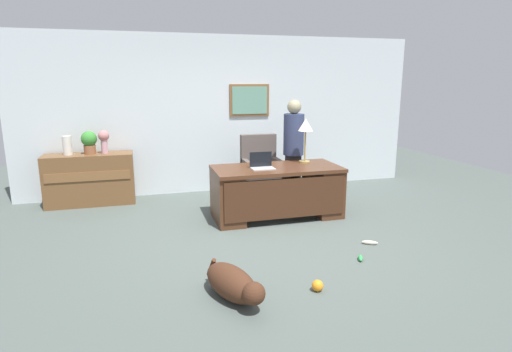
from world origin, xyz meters
TOP-DOWN VIEW (x-y plane):
  - ground_plane at (0.00, 0.00)m, footprint 12.00×12.00m
  - back_wall at (0.00, 2.60)m, footprint 7.00×0.16m
  - desk at (0.39, 0.81)m, footprint 1.81×0.85m
  - credenza at (-2.27, 2.25)m, footprint 1.35×0.50m
  - armchair at (0.43, 1.78)m, footprint 0.60×0.59m
  - person_standing at (0.86, 1.43)m, footprint 0.32×0.32m
  - dog_lying at (-0.74, -1.33)m, footprint 0.53×0.82m
  - laptop at (0.15, 0.80)m, footprint 0.32×0.22m
  - desk_lamp at (0.89, 1.03)m, footprint 0.22×0.22m
  - vase_with_flowers at (-2.01, 2.25)m, footprint 0.17×0.17m
  - vase_empty at (-2.55, 2.25)m, footprint 0.14×0.14m
  - potted_plant at (-2.23, 2.25)m, footprint 0.24×0.24m
  - dog_toy_ball at (0.05, -1.40)m, footprint 0.11×0.11m
  - dog_toy_bone at (1.13, -0.50)m, footprint 0.19×0.14m
  - dog_toy_plush at (0.80, -0.88)m, footprint 0.11×0.16m

SIDE VIEW (x-z plane):
  - ground_plane at x=0.00m, z-range 0.00..0.00m
  - dog_toy_bone at x=1.13m, z-range 0.00..0.05m
  - dog_toy_plush at x=0.80m, z-range 0.00..0.05m
  - dog_toy_ball at x=0.05m, z-range 0.00..0.11m
  - dog_lying at x=-0.74m, z-range 0.00..0.30m
  - desk at x=0.39m, z-range 0.03..0.77m
  - credenza at x=-2.27m, z-range 0.00..0.81m
  - armchair at x=0.43m, z-range -0.05..1.01m
  - laptop at x=0.15m, z-range 0.68..0.91m
  - person_standing at x=0.86m, z-range 0.03..1.68m
  - vase_empty at x=-2.55m, z-range 0.81..1.11m
  - potted_plant at x=-2.23m, z-range 0.83..1.19m
  - vase_with_flowers at x=-2.01m, z-range 0.85..1.22m
  - desk_lamp at x=0.89m, z-range 0.93..1.58m
  - back_wall at x=0.00m, z-range 0.00..2.70m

